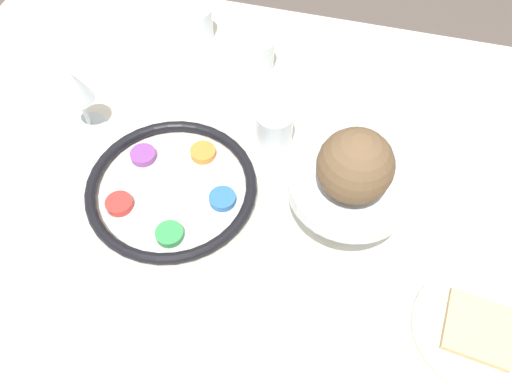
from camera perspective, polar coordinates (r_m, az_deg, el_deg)
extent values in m
plane|color=#564C47|center=(1.55, 0.04, -15.25)|extent=(8.00, 8.00, 0.00)
cube|color=silver|center=(1.21, 0.05, -9.75)|extent=(1.47, 1.06, 0.72)
cylinder|color=silver|center=(0.91, -9.51, 0.07)|extent=(0.30, 0.30, 0.01)
torus|color=black|center=(0.89, -9.64, 0.61)|extent=(0.30, 0.30, 0.02)
cylinder|color=#2D6BB7|center=(0.87, -3.85, -0.79)|extent=(0.05, 0.05, 0.01)
cylinder|color=orange|center=(0.94, -6.08, 4.51)|extent=(0.05, 0.05, 0.01)
cylinder|color=#844299|center=(0.95, -12.76, 4.12)|extent=(0.05, 0.05, 0.01)
cylinder|color=red|center=(0.90, -15.36, -1.31)|extent=(0.05, 0.05, 0.01)
cylinder|color=#33934C|center=(0.85, -9.85, -4.75)|extent=(0.05, 0.05, 0.01)
cylinder|color=silver|center=(1.05, -18.46, 7.34)|extent=(0.06, 0.06, 0.00)
cylinder|color=silver|center=(1.02, -19.00, 8.69)|extent=(0.01, 0.01, 0.07)
cone|color=silver|center=(0.98, -20.13, 11.42)|extent=(0.06, 0.06, 0.07)
cylinder|color=silver|center=(0.88, 9.80, -2.66)|extent=(0.10, 0.10, 0.01)
cylinder|color=silver|center=(0.84, 10.22, -1.12)|extent=(0.03, 0.03, 0.08)
cylinder|color=silver|center=(0.80, 10.80, 1.01)|extent=(0.20, 0.20, 0.03)
sphere|color=orange|center=(0.76, 12.02, 3.09)|extent=(0.07, 0.07, 0.07)
sphere|color=brown|center=(0.73, 11.28, 2.94)|extent=(0.11, 0.11, 0.11)
cylinder|color=beige|center=(0.85, 23.88, -14.30)|extent=(0.19, 0.19, 0.01)
cube|color=#D1B784|center=(0.84, 24.11, -14.06)|extent=(0.11, 0.11, 0.01)
cylinder|color=white|center=(0.77, -0.53, -14.01)|extent=(0.19, 0.07, 0.04)
cylinder|color=silver|center=(1.18, -6.76, 18.69)|extent=(0.07, 0.07, 0.07)
cylinder|color=silver|center=(0.95, 2.38, 7.37)|extent=(0.07, 0.07, 0.07)
cylinder|color=silver|center=(1.09, 0.16, 15.56)|extent=(0.07, 0.07, 0.07)
cube|color=silver|center=(0.78, -1.84, -16.86)|extent=(0.17, 0.06, 0.01)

